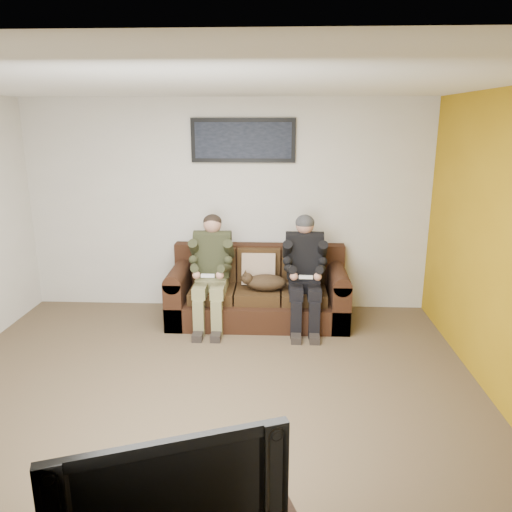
{
  "coord_description": "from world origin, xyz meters",
  "views": [
    {
      "loc": [
        0.64,
        -3.86,
        2.33
      ],
      "look_at": [
        0.4,
        1.2,
        0.95
      ],
      "focal_mm": 35.0,
      "sensor_mm": 36.0,
      "label": 1
    }
  ],
  "objects_px": {
    "cat": "(264,282)",
    "framed_poster": "(243,140)",
    "person_right": "(305,266)",
    "sofa": "(258,292)",
    "television": "(168,486)",
    "person_left": "(211,265)"
  },
  "relations": [
    {
      "from": "cat",
      "to": "framed_poster",
      "type": "bearing_deg",
      "value": 115.59
    },
    {
      "from": "person_right",
      "to": "cat",
      "type": "xyz_separation_m",
      "value": [
        -0.46,
        -0.02,
        -0.2
      ]
    },
    {
      "from": "sofa",
      "to": "television",
      "type": "height_order",
      "value": "television"
    },
    {
      "from": "person_left",
      "to": "cat",
      "type": "relative_size",
      "value": 1.94
    },
    {
      "from": "framed_poster",
      "to": "person_right",
      "type": "bearing_deg",
      "value": -37.46
    },
    {
      "from": "sofa",
      "to": "television",
      "type": "relative_size",
      "value": 1.94
    },
    {
      "from": "cat",
      "to": "television",
      "type": "bearing_deg",
      "value": -95.36
    },
    {
      "from": "person_right",
      "to": "framed_poster",
      "type": "height_order",
      "value": "framed_poster"
    },
    {
      "from": "sofa",
      "to": "television",
      "type": "xyz_separation_m",
      "value": [
        -0.26,
        -3.77,
        0.39
      ]
    },
    {
      "from": "person_right",
      "to": "television",
      "type": "bearing_deg",
      "value": -102.47
    },
    {
      "from": "cat",
      "to": "framed_poster",
      "type": "relative_size",
      "value": 0.53
    },
    {
      "from": "person_left",
      "to": "framed_poster",
      "type": "relative_size",
      "value": 1.02
    },
    {
      "from": "person_right",
      "to": "television",
      "type": "distance_m",
      "value": 3.69
    },
    {
      "from": "television",
      "to": "framed_poster",
      "type": "bearing_deg",
      "value": 69.12
    },
    {
      "from": "person_right",
      "to": "framed_poster",
      "type": "xyz_separation_m",
      "value": [
        -0.74,
        0.57,
        1.38
      ]
    },
    {
      "from": "person_left",
      "to": "television",
      "type": "height_order",
      "value": "person_left"
    },
    {
      "from": "person_left",
      "to": "framed_poster",
      "type": "bearing_deg",
      "value": 59.14
    },
    {
      "from": "sofa",
      "to": "television",
      "type": "distance_m",
      "value": 3.8
    },
    {
      "from": "sofa",
      "to": "framed_poster",
      "type": "bearing_deg",
      "value": 117.08
    },
    {
      "from": "sofa",
      "to": "cat",
      "type": "height_order",
      "value": "sofa"
    },
    {
      "from": "person_right",
      "to": "sofa",
      "type": "bearing_deg",
      "value": 162.05
    },
    {
      "from": "person_left",
      "to": "person_right",
      "type": "bearing_deg",
      "value": 0.02
    }
  ]
}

